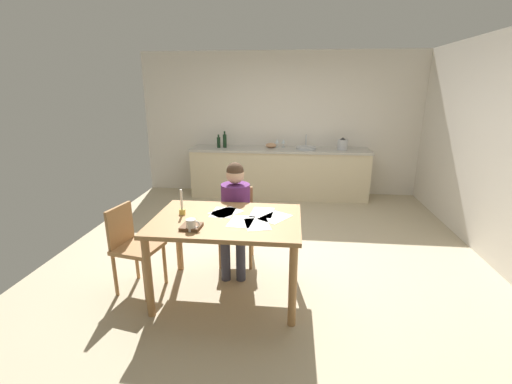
# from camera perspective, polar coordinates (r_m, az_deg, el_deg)

# --- Properties ---
(ground_plane) EXTENTS (5.20, 5.20, 0.04)m
(ground_plane) POSITION_cam_1_polar(r_m,az_deg,el_deg) (4.49, 2.47, -9.44)
(ground_plane) COLOR tan
(wall_back) EXTENTS (5.20, 0.12, 2.60)m
(wall_back) POSITION_cam_1_polar(r_m,az_deg,el_deg) (6.66, 4.08, 11.05)
(wall_back) COLOR silver
(wall_back) RESTS_ON ground
(wall_right) EXTENTS (0.12, 5.20, 2.60)m
(wall_right) POSITION_cam_1_polar(r_m,az_deg,el_deg) (4.71, 36.29, 5.44)
(wall_right) COLOR silver
(wall_right) RESTS_ON ground
(kitchen_counter) EXTENTS (3.23, 0.64, 0.90)m
(kitchen_counter) POSITION_cam_1_polar(r_m,az_deg,el_deg) (6.45, 3.80, 3.21)
(kitchen_counter) COLOR beige
(kitchen_counter) RESTS_ON ground
(dining_table) EXTENTS (1.37, 0.95, 0.80)m
(dining_table) POSITION_cam_1_polar(r_m,az_deg,el_deg) (3.29, -4.78, -6.09)
(dining_table) COLOR #9E7042
(dining_table) RESTS_ON ground
(chair_at_table) EXTENTS (0.43, 0.43, 0.86)m
(chair_at_table) POSITION_cam_1_polar(r_m,az_deg,el_deg) (4.03, -3.18, -4.84)
(chair_at_table) COLOR #9E7042
(chair_at_table) RESTS_ON ground
(person_seated) EXTENTS (0.34, 0.61, 1.19)m
(person_seated) POSITION_cam_1_polar(r_m,az_deg,el_deg) (3.82, -3.44, -2.92)
(person_seated) COLOR #592666
(person_seated) RESTS_ON ground
(chair_side_empty) EXTENTS (0.47, 0.47, 0.87)m
(chair_side_empty) POSITION_cam_1_polar(r_m,az_deg,el_deg) (3.65, -19.63, -8.11)
(chair_side_empty) COLOR #9E7042
(chair_side_empty) RESTS_ON ground
(coffee_mug) EXTENTS (0.12, 0.08, 0.10)m
(coffee_mug) POSITION_cam_1_polar(r_m,az_deg,el_deg) (3.01, -10.59, -5.33)
(coffee_mug) COLOR white
(coffee_mug) RESTS_ON dining_table
(candlestick) EXTENTS (0.06, 0.06, 0.25)m
(candlestick) POSITION_cam_1_polar(r_m,az_deg,el_deg) (3.39, -12.09, -2.51)
(candlestick) COLOR gold
(candlestick) RESTS_ON dining_table
(book_magazine) EXTENTS (0.18, 0.18, 0.03)m
(book_magazine) POSITION_cam_1_polar(r_m,az_deg,el_deg) (3.07, -10.60, -5.62)
(book_magazine) COLOR brown
(book_magazine) RESTS_ON dining_table
(paper_letter) EXTENTS (0.34, 0.36, 0.00)m
(paper_letter) POSITION_cam_1_polar(r_m,az_deg,el_deg) (3.27, 3.13, -4.16)
(paper_letter) COLOR white
(paper_letter) RESTS_ON dining_table
(paper_bill) EXTENTS (0.23, 0.31, 0.00)m
(paper_bill) POSITION_cam_1_polar(r_m,az_deg,el_deg) (3.38, 1.03, -3.39)
(paper_bill) COLOR white
(paper_bill) RESTS_ON dining_table
(paper_envelope) EXTENTS (0.28, 0.34, 0.00)m
(paper_envelope) POSITION_cam_1_polar(r_m,az_deg,el_deg) (3.10, 0.21, -5.30)
(paper_envelope) COLOR white
(paper_envelope) RESTS_ON dining_table
(paper_receipt) EXTENTS (0.24, 0.32, 0.00)m
(paper_receipt) POSITION_cam_1_polar(r_m,az_deg,el_deg) (3.17, -2.47, -4.85)
(paper_receipt) COLOR white
(paper_receipt) RESTS_ON dining_table
(paper_notice) EXTENTS (0.22, 0.30, 0.00)m
(paper_notice) POSITION_cam_1_polar(r_m,az_deg,el_deg) (3.40, -5.47, -3.35)
(paper_notice) COLOR white
(paper_notice) RESTS_ON dining_table
(paper_flyer) EXTENTS (0.35, 0.36, 0.00)m
(paper_flyer) POSITION_cam_1_polar(r_m,az_deg,el_deg) (3.40, -4.96, -3.32)
(paper_flyer) COLOR white
(paper_flyer) RESTS_ON dining_table
(sink_unit) EXTENTS (0.36, 0.36, 0.24)m
(sink_unit) POSITION_cam_1_polar(r_m,az_deg,el_deg) (6.36, 8.24, 7.21)
(sink_unit) COLOR #B2B7BC
(sink_unit) RESTS_ON kitchen_counter
(bottle_oil) EXTENTS (0.06, 0.06, 0.24)m
(bottle_oil) POSITION_cam_1_polar(r_m,az_deg,el_deg) (6.46, -6.16, 8.16)
(bottle_oil) COLOR black
(bottle_oil) RESTS_ON kitchen_counter
(bottle_vinegar) EXTENTS (0.07, 0.07, 0.30)m
(bottle_vinegar) POSITION_cam_1_polar(r_m,az_deg,el_deg) (6.46, -5.16, 8.42)
(bottle_vinegar) COLOR black
(bottle_vinegar) RESTS_ON kitchen_counter
(mixing_bowl) EXTENTS (0.20, 0.20, 0.09)m
(mixing_bowl) POSITION_cam_1_polar(r_m,az_deg,el_deg) (6.43, 2.48, 7.68)
(mixing_bowl) COLOR tan
(mixing_bowl) RESTS_ON kitchen_counter
(stovetop_kettle) EXTENTS (0.18, 0.18, 0.22)m
(stovetop_kettle) POSITION_cam_1_polar(r_m,az_deg,el_deg) (6.40, 14.05, 7.63)
(stovetop_kettle) COLOR #B7BABF
(stovetop_kettle) RESTS_ON kitchen_counter
(wine_glass_near_sink) EXTENTS (0.07, 0.07, 0.15)m
(wine_glass_near_sink) POSITION_cam_1_polar(r_m,az_deg,el_deg) (6.48, 4.53, 8.29)
(wine_glass_near_sink) COLOR silver
(wine_glass_near_sink) RESTS_ON kitchen_counter
(wine_glass_by_kettle) EXTENTS (0.07, 0.07, 0.15)m
(wine_glass_by_kettle) POSITION_cam_1_polar(r_m,az_deg,el_deg) (6.49, 3.46, 8.32)
(wine_glass_by_kettle) COLOR silver
(wine_glass_by_kettle) RESTS_ON kitchen_counter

